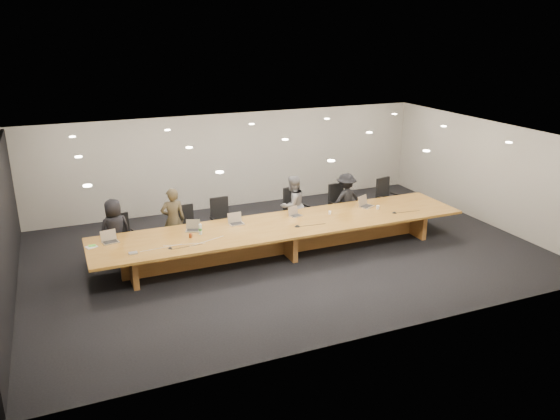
% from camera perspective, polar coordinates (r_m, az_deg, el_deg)
% --- Properties ---
extents(ground, '(12.00, 12.00, 0.00)m').
position_cam_1_polar(ground, '(13.19, 0.51, -4.50)').
color(ground, black).
rests_on(ground, ground).
extents(back_wall, '(12.00, 0.02, 2.80)m').
position_cam_1_polar(back_wall, '(16.32, -5.07, 5.18)').
color(back_wall, beige).
rests_on(back_wall, ground).
extents(left_wall_panel, '(0.08, 7.84, 2.74)m').
position_cam_1_polar(left_wall_panel, '(11.82, -26.98, -2.31)').
color(left_wall_panel, black).
rests_on(left_wall_panel, ground).
extents(conference_table, '(9.00, 1.80, 0.75)m').
position_cam_1_polar(conference_table, '(12.99, 0.51, -2.39)').
color(conference_table, brown).
rests_on(conference_table, ground).
extents(chair_far_left, '(0.65, 0.65, 1.03)m').
position_cam_1_polar(chair_far_left, '(13.35, -15.94, -2.59)').
color(chair_far_left, black).
rests_on(chair_far_left, ground).
extents(chair_left, '(0.57, 0.57, 1.05)m').
position_cam_1_polar(chair_left, '(13.57, -9.60, -1.71)').
color(chair_left, black).
rests_on(chair_left, ground).
extents(chair_mid_left, '(0.61, 0.61, 1.13)m').
position_cam_1_polar(chair_mid_left, '(13.78, -6.01, -1.05)').
color(chair_mid_left, black).
rests_on(chair_mid_left, ground).
extents(chair_mid_right, '(0.73, 0.73, 1.20)m').
position_cam_1_polar(chair_mid_right, '(14.36, 1.75, 0.03)').
color(chair_mid_right, black).
rests_on(chair_mid_right, ground).
extents(chair_right, '(0.66, 0.66, 1.15)m').
position_cam_1_polar(chair_right, '(14.94, 6.35, 0.56)').
color(chair_right, black).
rests_on(chair_right, ground).
extents(chair_far_right, '(0.71, 0.71, 1.16)m').
position_cam_1_polar(chair_far_right, '(15.69, 11.22, 1.22)').
color(chair_far_right, black).
rests_on(chair_far_right, ground).
extents(person_a, '(0.82, 0.64, 1.49)m').
position_cam_1_polar(person_a, '(13.08, -16.87, -2.05)').
color(person_a, black).
rests_on(person_a, ground).
extents(person_b, '(0.60, 0.42, 1.58)m').
position_cam_1_polar(person_b, '(13.30, -11.10, -1.02)').
color(person_b, '#38301E').
rests_on(person_b, ground).
extents(person_c, '(0.91, 0.81, 1.56)m').
position_cam_1_polar(person_c, '(14.14, 1.31, 0.51)').
color(person_c, slate).
rests_on(person_c, ground).
extents(person_d, '(0.99, 0.63, 1.47)m').
position_cam_1_polar(person_d, '(14.84, 6.89, 1.06)').
color(person_d, black).
rests_on(person_d, ground).
extents(laptop_a, '(0.38, 0.30, 0.26)m').
position_cam_1_polar(laptop_a, '(12.32, -17.34, -2.70)').
color(laptop_a, '#BAA98E').
rests_on(laptop_a, conference_table).
extents(laptop_b, '(0.37, 0.33, 0.25)m').
position_cam_1_polar(laptop_b, '(12.59, -9.13, -1.64)').
color(laptop_b, tan).
rests_on(laptop_b, conference_table).
extents(laptop_c, '(0.35, 0.26, 0.27)m').
position_cam_1_polar(laptop_c, '(12.87, -4.58, -0.94)').
color(laptop_c, '#C3AF95').
rests_on(laptop_c, conference_table).
extents(laptop_d, '(0.35, 0.30, 0.23)m').
position_cam_1_polar(laptop_d, '(13.39, 1.67, -0.17)').
color(laptop_d, '#BFAA92').
rests_on(laptop_d, conference_table).
extents(laptop_e, '(0.44, 0.39, 0.29)m').
position_cam_1_polar(laptop_e, '(14.25, 9.06, 0.88)').
color(laptop_e, tan).
rests_on(laptop_e, conference_table).
extents(water_bottle, '(0.09, 0.09, 0.24)m').
position_cam_1_polar(water_bottle, '(12.35, -8.32, -2.02)').
color(water_bottle, silver).
rests_on(water_bottle, conference_table).
extents(amber_mug, '(0.08, 0.08, 0.10)m').
position_cam_1_polar(amber_mug, '(12.23, -9.33, -2.65)').
color(amber_mug, '#662C12').
rests_on(amber_mug, conference_table).
extents(paper_cup_near, '(0.07, 0.07, 0.08)m').
position_cam_1_polar(paper_cup_near, '(13.61, 5.23, -0.28)').
color(paper_cup_near, white).
rests_on(paper_cup_near, conference_table).
extents(paper_cup_far, '(0.09, 0.09, 0.09)m').
position_cam_1_polar(paper_cup_far, '(14.15, 10.19, 0.28)').
color(paper_cup_far, silver).
rests_on(paper_cup_far, conference_table).
extents(notepad, '(0.27, 0.25, 0.01)m').
position_cam_1_polar(notepad, '(12.24, -19.10, -3.65)').
color(notepad, silver).
rests_on(notepad, conference_table).
extents(lime_gadget, '(0.15, 0.09, 0.02)m').
position_cam_1_polar(lime_gadget, '(12.25, -19.04, -3.54)').
color(lime_gadget, '#5CD639').
rests_on(lime_gadget, notepad).
extents(av_box, '(0.18, 0.13, 0.03)m').
position_cam_1_polar(av_box, '(11.65, -15.10, -4.37)').
color(av_box, silver).
rests_on(av_box, conference_table).
extents(mic_left, '(0.12, 0.12, 0.03)m').
position_cam_1_polar(mic_left, '(11.73, -11.40, -3.90)').
color(mic_left, black).
rests_on(mic_left, conference_table).
extents(mic_center, '(0.14, 0.14, 0.03)m').
position_cam_1_polar(mic_center, '(12.73, 1.83, -1.68)').
color(mic_center, black).
rests_on(mic_center, conference_table).
extents(mic_right, '(0.16, 0.16, 0.03)m').
position_cam_1_polar(mic_right, '(13.94, 11.88, -0.25)').
color(mic_right, black).
rests_on(mic_right, conference_table).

